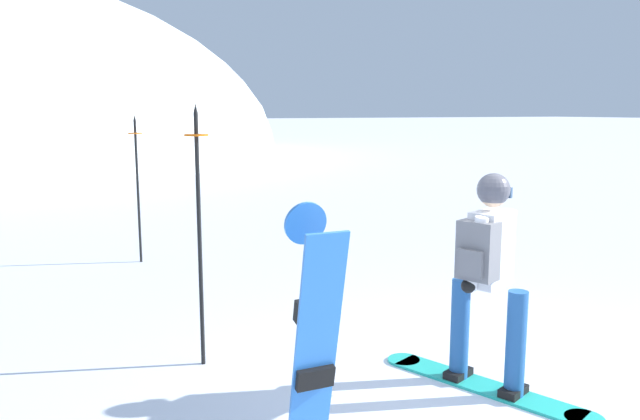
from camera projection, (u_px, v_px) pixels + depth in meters
The scene contains 5 objects.
ground_plane at pixel (505, 413), 4.56m from camera, with size 300.00×300.00×0.00m, color white.
snowboarder_main at pixel (488, 277), 4.80m from camera, with size 0.88×1.72×1.71m.
spare_snowboard at pixel (315, 331), 3.88m from camera, with size 0.28×0.39×1.63m.
piste_marker_near at pixel (137, 180), 8.90m from camera, with size 0.20×0.20×2.12m.
piste_marker_far at pixel (199, 220), 5.24m from camera, with size 0.20×0.20×2.24m.
Camera 1 is at (-3.00, -3.33, 2.18)m, focal length 35.13 mm.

